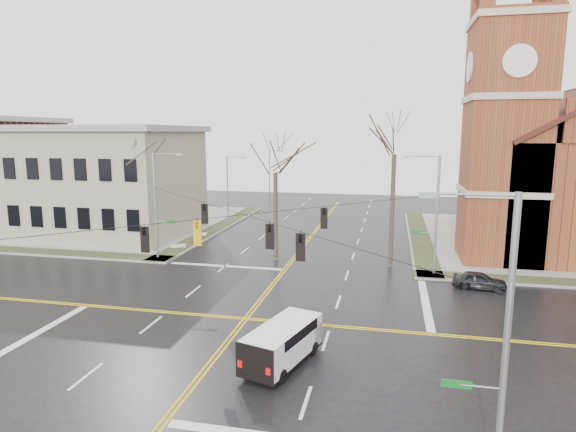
% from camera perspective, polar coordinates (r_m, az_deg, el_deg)
% --- Properties ---
extents(ground, '(120.00, 120.00, 0.00)m').
position_cam_1_polar(ground, '(28.94, -5.02, -12.03)').
color(ground, black).
rests_on(ground, ground).
extents(sidewalks, '(80.00, 80.00, 0.17)m').
position_cam_1_polar(sidewalks, '(28.92, -5.02, -11.89)').
color(sidewalks, gray).
rests_on(sidewalks, ground).
extents(road_markings, '(100.00, 100.00, 0.01)m').
position_cam_1_polar(road_markings, '(28.94, -5.02, -12.02)').
color(road_markings, gold).
rests_on(road_markings, ground).
extents(church, '(24.28, 27.48, 27.50)m').
position_cam_1_polar(church, '(53.16, 30.65, 5.95)').
color(church, brown).
rests_on(church, ground).
extents(civic_building_a, '(18.00, 14.00, 11.00)m').
position_cam_1_polar(civic_building_a, '(54.90, -21.15, 3.66)').
color(civic_building_a, gray).
rests_on(civic_building_a, ground).
extents(signal_pole_ne, '(2.75, 0.22, 9.00)m').
position_cam_1_polar(signal_pole_ne, '(37.73, 16.97, 0.53)').
color(signal_pole_ne, gray).
rests_on(signal_pole_ne, ground).
extents(signal_pole_nw, '(2.75, 0.22, 9.00)m').
position_cam_1_polar(signal_pole_nw, '(42.29, -15.25, 1.57)').
color(signal_pole_nw, gray).
rests_on(signal_pole_nw, ground).
extents(signal_pole_se, '(2.75, 0.22, 9.00)m').
position_cam_1_polar(signal_pole_se, '(15.62, 23.87, -12.85)').
color(signal_pole_se, gray).
rests_on(signal_pole_se, ground).
extents(span_wires, '(23.02, 23.02, 0.03)m').
position_cam_1_polar(span_wires, '(27.26, -5.22, 0.16)').
color(span_wires, black).
rests_on(span_wires, ground).
extents(traffic_signals, '(8.21, 8.26, 1.30)m').
position_cam_1_polar(traffic_signals, '(26.77, -5.62, -1.66)').
color(traffic_signals, black).
rests_on(traffic_signals, ground).
extents(streetlight_north_a, '(2.30, 0.20, 8.00)m').
position_cam_1_polar(streetlight_north_a, '(57.16, -7.03, 3.42)').
color(streetlight_north_a, gray).
rests_on(streetlight_north_a, ground).
extents(streetlight_north_b, '(2.30, 0.20, 8.00)m').
position_cam_1_polar(streetlight_north_b, '(76.24, -2.09, 5.07)').
color(streetlight_north_b, gray).
rests_on(streetlight_north_b, ground).
extents(cargo_van, '(3.23, 5.24, 1.87)m').
position_cam_1_polar(cargo_van, '(23.44, -0.42, -14.48)').
color(cargo_van, white).
rests_on(cargo_van, ground).
extents(parked_car_a, '(3.74, 1.93, 1.22)m').
position_cam_1_polar(parked_car_a, '(36.41, 21.73, -7.09)').
color(parked_car_a, black).
rests_on(parked_car_a, ground).
extents(tree_nw_far, '(4.00, 4.00, 11.44)m').
position_cam_1_polar(tree_nw_far, '(45.30, -17.22, 6.24)').
color(tree_nw_far, '#3A2D25').
rests_on(tree_nw_far, ground).
extents(tree_nw_near, '(4.00, 4.00, 11.00)m').
position_cam_1_polar(tree_nw_near, '(40.43, -1.50, 5.85)').
color(tree_nw_near, '#3A2D25').
rests_on(tree_nw_near, ground).
extents(tree_ne, '(4.00, 4.00, 13.43)m').
position_cam_1_polar(tree_ne, '(39.13, 12.51, 8.03)').
color(tree_ne, '#3A2D25').
rests_on(tree_ne, ground).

